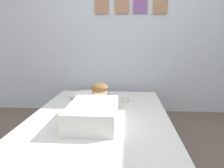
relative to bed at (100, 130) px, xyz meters
The scene contains 6 objects.
back_wall 1.68m from the bed, 75.91° to the left, with size 4.70×0.12×2.50m.
bed is the anchor object (origin of this frame).
pillow 0.64m from the bed, 109.80° to the left, with size 0.52×0.32×0.11m, color white.
person_lying 0.30m from the bed, 106.10° to the right, with size 0.43×0.92×0.27m.
coffee_cup 0.56m from the bed, 61.61° to the left, with size 0.12×0.09×0.07m.
cell_phone 0.43m from the bed, 74.68° to the right, with size 0.07×0.14×0.01m, color black.
Camera 1 is at (-0.04, -1.59, 1.08)m, focal length 34.85 mm.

